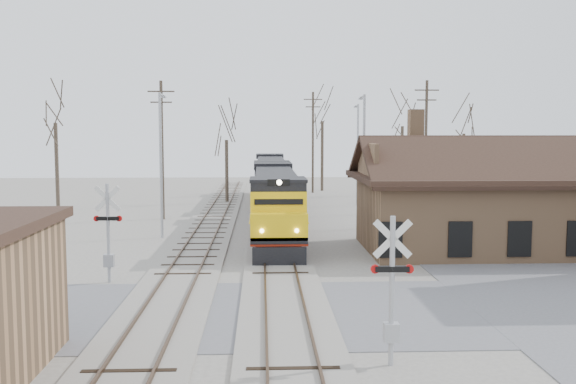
# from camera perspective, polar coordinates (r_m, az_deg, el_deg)

# --- Properties ---
(ground) EXTENTS (140.00, 140.00, 0.00)m
(ground) POSITION_cam_1_polar(r_m,az_deg,el_deg) (24.08, -0.25, -10.60)
(ground) COLOR #9E998F
(ground) RESTS_ON ground
(road) EXTENTS (60.00, 9.00, 0.03)m
(road) POSITION_cam_1_polar(r_m,az_deg,el_deg) (24.08, -0.25, -10.57)
(road) COLOR #5D5D62
(road) RESTS_ON ground
(track_main) EXTENTS (3.40, 90.00, 0.24)m
(track_main) POSITION_cam_1_polar(r_m,az_deg,el_deg) (38.71, -1.06, -4.38)
(track_main) COLOR #9E998F
(track_main) RESTS_ON ground
(track_siding) EXTENTS (3.40, 90.00, 0.24)m
(track_siding) POSITION_cam_1_polar(r_m,az_deg,el_deg) (38.87, -7.73, -4.38)
(track_siding) COLOR #9E998F
(track_siding) RESTS_ON ground
(depot) EXTENTS (15.20, 9.31, 7.90)m
(depot) POSITION_cam_1_polar(r_m,az_deg,el_deg) (37.65, 17.61, -1.31)
(depot) COLOR #A07753
(depot) RESTS_ON ground
(locomotive_lead) EXTENTS (2.87, 19.20, 4.26)m
(locomotive_lead) POSITION_cam_1_polar(r_m,az_deg,el_deg) (40.17, -1.13, -0.89)
(locomotive_lead) COLOR black
(locomotive_lead) RESTS_ON ground
(locomotive_trailing) EXTENTS (2.87, 19.20, 4.03)m
(locomotive_trailing) POSITION_cam_1_polar(r_m,az_deg,el_deg) (59.56, -1.53, 1.16)
(locomotive_trailing) COLOR black
(locomotive_trailing) RESTS_ON ground
(crossbuck_near) EXTENTS (1.22, 0.32, 4.29)m
(crossbuck_near) POSITION_cam_1_polar(r_m,az_deg,el_deg) (18.54, 9.20, -9.16)
(crossbuck_near) COLOR #A5A8AD
(crossbuck_near) RESTS_ON ground
(crossbuck_far) EXTENTS (1.25, 0.33, 4.38)m
(crossbuck_far) POSITION_cam_1_polar(r_m,az_deg,el_deg) (29.22, -15.68, -3.86)
(crossbuck_far) COLOR #A5A8AD
(crossbuck_far) RESTS_ON ground
(streetlight_a) EXTENTS (0.25, 2.04, 9.04)m
(streetlight_a) POSITION_cam_1_polar(r_m,az_deg,el_deg) (40.66, -11.21, 3.07)
(streetlight_a) COLOR #A5A8AD
(streetlight_a) RESTS_ON ground
(streetlight_b) EXTENTS (0.25, 2.04, 9.12)m
(streetlight_b) POSITION_cam_1_polar(r_m,az_deg,el_deg) (43.80, 6.73, 3.35)
(streetlight_b) COLOR #A5A8AD
(streetlight_b) RESTS_ON ground
(streetlight_c) EXTENTS (0.25, 2.04, 9.07)m
(streetlight_c) POSITION_cam_1_polar(r_m,az_deg,el_deg) (57.99, 6.20, 3.82)
(streetlight_c) COLOR #A5A8AD
(streetlight_c) RESTS_ON ground
(utility_pole_a) EXTENTS (2.00, 0.24, 10.42)m
(utility_pole_a) POSITION_cam_1_polar(r_m,az_deg,el_deg) (49.23, -11.13, 3.90)
(utility_pole_a) COLOR #382D23
(utility_pole_a) RESTS_ON ground
(utility_pole_b) EXTENTS (2.00, 0.24, 10.88)m
(utility_pole_b) POSITION_cam_1_polar(r_m,az_deg,el_deg) (69.53, 2.23, 4.60)
(utility_pole_b) COLOR #382D23
(utility_pole_b) RESTS_ON ground
(utility_pole_c) EXTENTS (2.00, 0.24, 10.81)m
(utility_pole_c) POSITION_cam_1_polar(r_m,az_deg,el_deg) (54.10, 12.15, 4.22)
(utility_pole_c) COLOR #382D23
(utility_pole_c) RESTS_ON ground
(tree_a) EXTENTS (4.89, 4.89, 11.97)m
(tree_a) POSITION_cam_1_polar(r_m,az_deg,el_deg) (54.85, -20.02, 7.05)
(tree_a) COLOR #382D23
(tree_a) RESTS_ON ground
(tree_b) EXTENTS (3.91, 3.91, 9.57)m
(tree_b) POSITION_cam_1_polar(r_m,az_deg,el_deg) (59.85, -5.50, 5.54)
(tree_b) COLOR #382D23
(tree_b) RESTS_ON ground
(tree_c) EXTENTS (5.19, 5.19, 12.72)m
(tree_c) POSITION_cam_1_polar(r_m,az_deg,el_deg) (72.03, 3.08, 7.32)
(tree_c) COLOR #382D23
(tree_c) RESTS_ON ground
(tree_d) EXTENTS (4.80, 4.80, 11.76)m
(tree_d) POSITION_cam_1_polar(r_m,az_deg,el_deg) (68.63, 10.15, 6.77)
(tree_d) COLOR #382D23
(tree_d) RESTS_ON ground
(tree_e) EXTENTS (4.29, 4.29, 10.50)m
(tree_e) POSITION_cam_1_polar(r_m,az_deg,el_deg) (66.93, 15.39, 5.93)
(tree_e) COLOR #382D23
(tree_e) RESTS_ON ground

